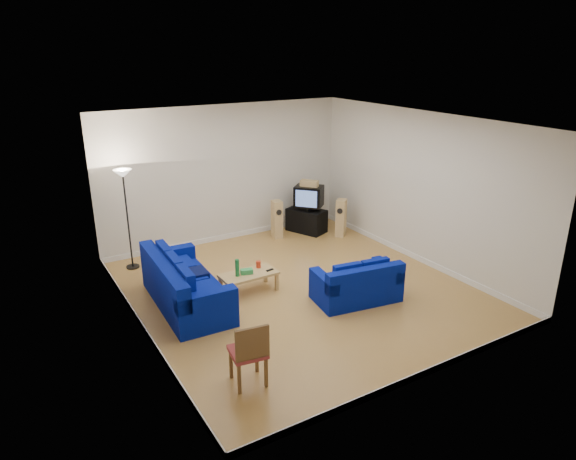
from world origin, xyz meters
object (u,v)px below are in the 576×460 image
sofa_loveseat (357,286)px  television (309,196)px  coffee_table (249,276)px  tv_stand (307,220)px  sofa_three_seat (183,288)px

sofa_loveseat → television: television is taller
coffee_table → tv_stand: tv_stand is taller
coffee_table → tv_stand: 3.59m
tv_stand → television: television is taller
sofa_loveseat → tv_stand: bearing=79.8°
television → coffee_table: bearing=-93.4°
sofa_loveseat → tv_stand: 3.82m
sofa_three_seat → television: 4.62m
sofa_three_seat → coffee_table: bearing=86.3°
sofa_three_seat → tv_stand: sofa_three_seat is taller
sofa_loveseat → television: bearing=79.1°
sofa_loveseat → coffee_table: 2.04m
sofa_loveseat → tv_stand: (1.23, 3.61, -0.00)m
tv_stand → sofa_loveseat: bearing=-42.1°
sofa_three_seat → television: size_ratio=2.93×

